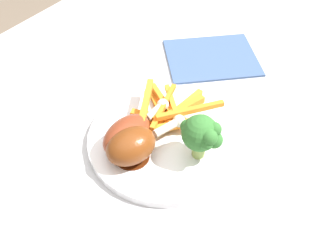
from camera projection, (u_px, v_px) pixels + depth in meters
name	position (u px, v px, depth m)	size (l,w,h in m)	color
dining_table	(162.00, 147.00, 0.71)	(1.29, 0.81, 0.76)	#B7B7BC
dinner_plate	(168.00, 138.00, 0.58)	(0.24, 0.24, 0.01)	white
broccoli_floret_front	(202.00, 134.00, 0.52)	(0.05, 0.06, 0.07)	#90AC57
carrot_fries_pile	(168.00, 111.00, 0.59)	(0.14, 0.14, 0.04)	orange
chicken_drumstick_near	(134.00, 145.00, 0.53)	(0.13, 0.08, 0.05)	#4C1E0A
chicken_drumstick_far	(129.00, 133.00, 0.55)	(0.14, 0.06, 0.04)	#581F11
napkin	(210.00, 57.00, 0.74)	(0.17, 0.14, 0.00)	#3D5684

